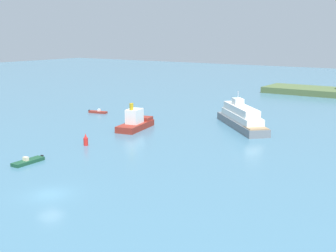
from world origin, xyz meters
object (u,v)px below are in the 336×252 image
(small_motorboat, at_px, (28,161))
(white_riverboat, at_px, (241,118))
(tugboat, at_px, (136,122))
(channel_buoy_red, at_px, (86,140))
(fishing_skiff, at_px, (98,112))

(small_motorboat, bearing_deg, white_riverboat, 70.28)
(tugboat, distance_m, white_riverboat, 19.48)
(tugboat, bearing_deg, small_motorboat, -86.02)
(white_riverboat, xyz_separation_m, channel_buoy_red, (-13.95, -26.13, -0.92))
(small_motorboat, relative_size, white_riverboat, 0.31)
(fishing_skiff, xyz_separation_m, white_riverboat, (32.29, 3.98, 1.49))
(fishing_skiff, height_order, white_riverboat, white_riverboat)
(tugboat, xyz_separation_m, small_motorboat, (1.76, -25.25, -1.00))
(tugboat, xyz_separation_m, channel_buoy_red, (1.23, -13.93, -0.44))
(tugboat, bearing_deg, fishing_skiff, 154.32)
(channel_buoy_red, bearing_deg, tugboat, 95.06)
(white_riverboat, distance_m, channel_buoy_red, 29.63)
(fishing_skiff, relative_size, channel_buoy_red, 2.37)
(small_motorboat, xyz_separation_m, channel_buoy_red, (-0.53, 11.32, 0.56))
(tugboat, relative_size, small_motorboat, 1.94)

